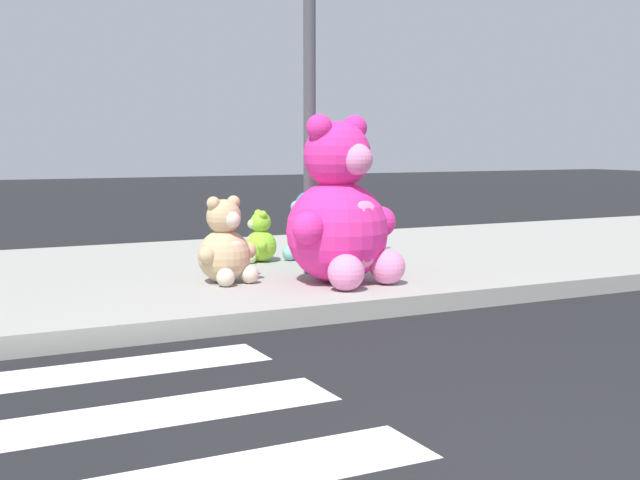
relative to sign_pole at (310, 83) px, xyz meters
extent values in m
cube|color=#9E9B93|center=(-1.00, 0.80, -1.77)|extent=(28.00, 4.40, 0.15)
cube|color=white|center=(-2.90, -2.80, -1.85)|extent=(3.20, 0.45, 0.00)
cylinder|color=#4C4C51|center=(0.00, 0.00, -0.10)|extent=(0.11, 0.11, 3.20)
sphere|color=#F22D93|center=(-0.01, -0.55, -1.27)|extent=(0.86, 0.86, 0.86)
ellipsoid|color=pink|center=(0.06, -0.85, -1.27)|extent=(0.51, 0.30, 0.56)
sphere|color=#F22D93|center=(-0.01, -0.55, -0.62)|extent=(0.57, 0.57, 0.57)
sphere|color=pink|center=(0.05, -0.78, -0.66)|extent=(0.26, 0.26, 0.26)
sphere|color=#F22D93|center=(0.18, -0.50, -0.40)|extent=(0.22, 0.22, 0.22)
sphere|color=#F22D93|center=(0.41, -0.55, -1.20)|extent=(0.27, 0.27, 0.27)
sphere|color=pink|center=(0.31, -0.84, -1.55)|extent=(0.30, 0.30, 0.30)
sphere|color=#F22D93|center=(-0.21, -0.60, -0.40)|extent=(0.22, 0.22, 0.22)
sphere|color=#F22D93|center=(-0.38, -0.76, -1.20)|extent=(0.27, 0.27, 0.27)
sphere|color=pink|center=(-0.15, -0.96, -1.55)|extent=(0.30, 0.30, 0.30)
sphere|color=#8CD133|center=(-0.11, 0.87, -1.54)|extent=(0.32, 0.32, 0.32)
ellipsoid|color=#B8DE87|center=(-0.23, 0.88, -1.54)|extent=(0.08, 0.18, 0.20)
sphere|color=#8CD133|center=(-0.11, 0.87, -1.31)|extent=(0.21, 0.21, 0.21)
sphere|color=#B8DE87|center=(-0.20, 0.88, -1.32)|extent=(0.09, 0.09, 0.09)
sphere|color=#8CD133|center=(-0.12, 0.80, -1.22)|extent=(0.08, 0.08, 0.08)
sphere|color=#8CD133|center=(-0.16, 0.73, -1.52)|extent=(0.10, 0.10, 0.10)
sphere|color=#B8DE87|center=(-0.25, 0.80, -1.64)|extent=(0.11, 0.11, 0.11)
sphere|color=#8CD133|center=(-0.11, 0.95, -1.22)|extent=(0.08, 0.08, 0.08)
sphere|color=#8CD133|center=(-0.14, 1.03, -1.52)|extent=(0.10, 0.10, 0.10)
sphere|color=#B8DE87|center=(-0.24, 0.97, -1.64)|extent=(0.11, 0.11, 0.11)
sphere|color=red|center=(0.59, 0.18, -1.55)|extent=(0.30, 0.30, 0.30)
ellipsoid|color=#DB7B7B|center=(0.57, 0.29, -1.55)|extent=(0.17, 0.10, 0.19)
sphere|color=red|center=(0.59, 0.18, -1.33)|extent=(0.19, 0.19, 0.19)
sphere|color=#DB7B7B|center=(0.58, 0.26, -1.34)|extent=(0.09, 0.09, 0.09)
sphere|color=red|center=(0.53, 0.17, -1.25)|extent=(0.07, 0.07, 0.07)
sphere|color=red|center=(0.45, 0.19, -1.53)|extent=(0.09, 0.09, 0.09)
sphere|color=#DB7B7B|center=(0.49, 0.29, -1.65)|extent=(0.10, 0.10, 0.10)
sphere|color=red|center=(0.66, 0.19, -1.25)|extent=(0.07, 0.07, 0.07)
sphere|color=red|center=(0.72, 0.24, -1.53)|extent=(0.09, 0.09, 0.09)
sphere|color=#DB7B7B|center=(0.65, 0.32, -1.65)|extent=(0.10, 0.10, 0.10)
sphere|color=teal|center=(0.40, 0.83, -1.48)|extent=(0.44, 0.44, 0.44)
ellipsoid|color=#7BBFBC|center=(0.26, 0.91, -1.48)|extent=(0.20, 0.26, 0.29)
sphere|color=teal|center=(0.40, 0.83, -1.15)|extent=(0.29, 0.29, 0.29)
sphere|color=#7BBFBC|center=(0.29, 0.89, -1.17)|extent=(0.13, 0.13, 0.13)
sphere|color=teal|center=(0.35, 0.74, -1.03)|extent=(0.11, 0.11, 0.11)
sphere|color=teal|center=(0.25, 0.67, -1.45)|extent=(0.14, 0.14, 0.14)
sphere|color=#7BBFBC|center=(0.18, 0.82, -1.62)|extent=(0.15, 0.15, 0.15)
sphere|color=teal|center=(0.45, 0.92, -1.03)|extent=(0.11, 0.11, 0.11)
sphere|color=teal|center=(0.46, 1.04, -1.45)|extent=(0.14, 0.14, 0.14)
sphere|color=#7BBFBC|center=(0.30, 1.03, -1.62)|extent=(0.15, 0.15, 0.15)
sphere|color=tan|center=(-0.87, -0.13, -1.47)|extent=(0.45, 0.45, 0.45)
ellipsoid|color=beige|center=(-0.83, -0.28, -1.47)|extent=(0.26, 0.16, 0.29)
sphere|color=tan|center=(-0.87, -0.13, -1.14)|extent=(0.29, 0.29, 0.29)
sphere|color=beige|center=(-0.84, -0.25, -1.16)|extent=(0.13, 0.13, 0.13)
sphere|color=tan|center=(-0.77, -0.10, -1.02)|extent=(0.11, 0.11, 0.11)
sphere|color=tan|center=(-0.65, -0.13, -1.44)|extent=(0.14, 0.14, 0.14)
sphere|color=beige|center=(-0.70, -0.28, -1.62)|extent=(0.15, 0.15, 0.15)
sphere|color=tan|center=(-0.97, -0.15, -1.02)|extent=(0.11, 0.11, 0.11)
sphere|color=tan|center=(-1.06, -0.24, -1.44)|extent=(0.14, 0.14, 0.14)
sphere|color=beige|center=(-0.94, -0.34, -1.62)|extent=(0.15, 0.15, 0.15)
camera|label=1|loc=(-3.29, -6.70, -0.53)|focal=46.79mm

